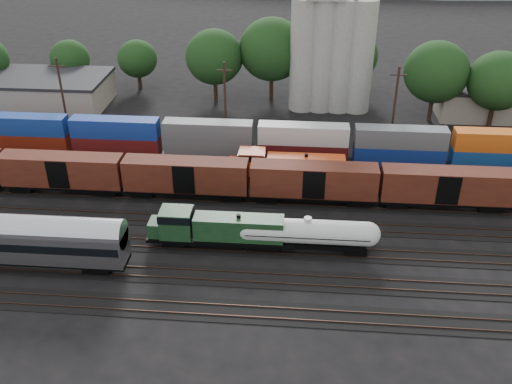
# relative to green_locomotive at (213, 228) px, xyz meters

# --- Properties ---
(ground) EXTENTS (600.00, 600.00, 0.00)m
(ground) POSITION_rel_green_locomotive_xyz_m (9.90, 5.00, -2.39)
(ground) COLOR black
(tracks) EXTENTS (180.00, 33.20, 0.20)m
(tracks) POSITION_rel_green_locomotive_xyz_m (9.90, 5.00, -2.35)
(tracks) COLOR black
(tracks) RESTS_ON ground
(green_locomotive) EXTENTS (15.75, 2.78, 4.17)m
(green_locomotive) POSITION_rel_green_locomotive_xyz_m (0.00, 0.00, 0.00)
(green_locomotive) COLOR black
(green_locomotive) RESTS_ON ground
(tank_car_a) EXTENTS (15.16, 2.71, 3.97)m
(tank_car_a) POSITION_rel_green_locomotive_xyz_m (9.95, 0.00, -0.01)
(tank_car_a) COLOR silver
(tank_car_a) RESTS_ON ground
(orange_locomotive) EXTENTS (16.37, 2.73, 4.09)m
(orange_locomotive) POSITION_rel_green_locomotive_xyz_m (6.92, 15.00, -0.04)
(orange_locomotive) COLOR black
(orange_locomotive) RESTS_ON ground
(boxcar_string) EXTENTS (169.00, 2.90, 4.20)m
(boxcar_string) POSITION_rel_green_locomotive_xyz_m (26.05, 10.00, 0.73)
(boxcar_string) COLOR black
(boxcar_string) RESTS_ON ground
(container_wall) EXTENTS (163.45, 2.60, 5.80)m
(container_wall) POSITION_rel_green_locomotive_xyz_m (-4.98, 20.00, 0.52)
(container_wall) COLOR black
(container_wall) RESTS_ON ground
(grain_silo) EXTENTS (13.40, 5.00, 29.00)m
(grain_silo) POSITION_rel_green_locomotive_xyz_m (13.18, 41.00, 8.86)
(grain_silo) COLOR #A3A095
(grain_silo) RESTS_ON ground
(industrial_sheds) EXTENTS (119.38, 17.26, 5.10)m
(industrial_sheds) POSITION_rel_green_locomotive_xyz_m (16.53, 40.25, 0.17)
(industrial_sheds) COLOR #9E937F
(industrial_sheds) RESTS_ON ground
(tree_band) EXTENTS (161.94, 21.73, 14.09)m
(tree_band) POSITION_rel_green_locomotive_xyz_m (16.68, 42.11, 4.94)
(tree_band) COLOR black
(tree_band) RESTS_ON ground
(utility_poles) EXTENTS (122.20, 0.36, 12.00)m
(utility_poles) POSITION_rel_green_locomotive_xyz_m (9.90, 27.00, 3.82)
(utility_poles) COLOR black
(utility_poles) RESTS_ON ground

